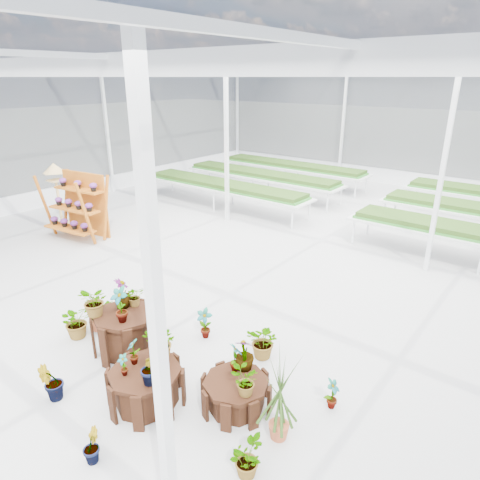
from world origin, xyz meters
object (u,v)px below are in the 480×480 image
Objects in this scene: plinth_tall at (126,332)px; plinth_low at (236,394)px; plinth_mid at (146,387)px; shelf_rack at (75,207)px; bird_table at (58,194)px.

plinth_tall is 1.10× the size of plinth_low.
plinth_mid is 7.27m from shelf_rack.
plinth_mid is (1.20, -0.60, -0.08)m from plinth_tall.
plinth_tall is 1.34m from plinth_mid.
plinth_low is at bearing -27.63° from bird_table.
shelf_rack is at bearing 162.21° from plinth_low.
plinth_mid is 1.10× the size of plinth_low.
shelf_rack is 1.47m from bird_table.
plinth_mid is 8.71m from bird_table.
plinth_mid is at bearing -26.57° from plinth_tall.
plinth_tall is 0.57× the size of shelf_rack.
shelf_rack is (-7.53, 2.42, 0.68)m from plinth_low.
plinth_tall is 2.21m from plinth_low.
plinth_tall reaches higher than plinth_low.
plinth_mid is at bearing -33.99° from bird_table.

